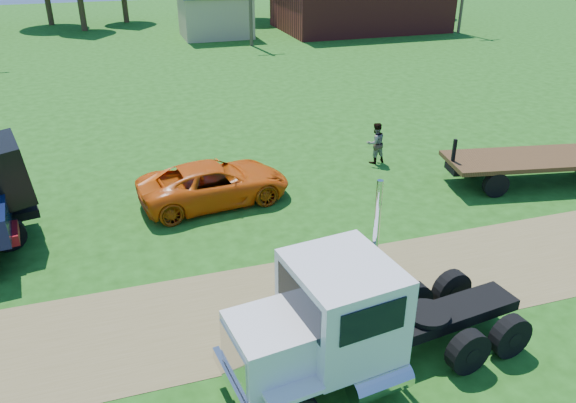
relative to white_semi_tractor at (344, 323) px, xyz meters
name	(u,v)px	position (x,y,z in m)	size (l,w,h in m)	color
ground	(354,291)	(1.62, 2.95, -1.53)	(140.00, 140.00, 0.00)	#19480F
dirt_track	(354,291)	(1.62, 2.95, -1.52)	(120.00, 4.20, 0.01)	brown
white_semi_tractor	(344,323)	(0.00, 0.00, 0.00)	(7.56, 3.32, 4.47)	black
orange_pickup	(215,183)	(-0.99, 9.70, -0.77)	(2.53, 5.48, 1.52)	#D7520A
flatbed_trailer	(544,162)	(11.65, 7.54, -0.68)	(8.00, 3.63, 1.98)	#362311
spectator_b	(375,143)	(6.26, 11.39, -0.64)	(0.86, 0.67, 1.77)	#999999
brick_building	(360,0)	(19.62, 42.95, 1.13)	(15.40, 10.40, 5.30)	maroon
tan_shed	(215,9)	(5.62, 42.95, 0.90)	(6.20, 5.40, 4.70)	tan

